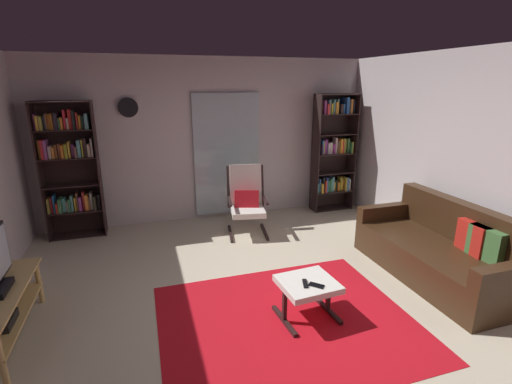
% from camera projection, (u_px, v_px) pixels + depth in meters
% --- Properties ---
extents(ground_plane, '(7.02, 7.02, 0.00)m').
position_uv_depth(ground_plane, '(265.00, 310.00, 3.69)').
color(ground_plane, beige).
extents(wall_back, '(5.60, 0.06, 2.60)m').
position_uv_depth(wall_back, '(208.00, 140.00, 5.98)').
color(wall_back, silver).
rests_on(wall_back, ground).
extents(wall_right, '(0.06, 6.00, 2.60)m').
position_uv_depth(wall_right, '(494.00, 166.00, 4.10)').
color(wall_right, silver).
rests_on(wall_right, ground).
extents(glass_door_panel, '(1.10, 0.01, 2.00)m').
position_uv_depth(glass_door_panel, '(227.00, 155.00, 6.07)').
color(glass_door_panel, silver).
extents(area_rug, '(2.38, 1.98, 0.01)m').
position_uv_depth(area_rug, '(287.00, 321.00, 3.51)').
color(area_rug, red).
rests_on(area_rug, ground).
extents(bookshelf_near_tv, '(0.77, 0.30, 1.97)m').
position_uv_depth(bookshelf_near_tv, '(70.00, 165.00, 5.23)').
color(bookshelf_near_tv, black).
rests_on(bookshelf_near_tv, ground).
extents(bookshelf_near_sofa, '(0.73, 0.30, 2.03)m').
position_uv_depth(bookshelf_near_sofa, '(333.00, 150.00, 6.41)').
color(bookshelf_near_sofa, black).
rests_on(bookshelf_near_sofa, ground).
extents(leather_sofa, '(0.89, 1.95, 0.86)m').
position_uv_depth(leather_sofa, '(441.00, 252.00, 4.27)').
color(leather_sofa, '#372213').
rests_on(leather_sofa, ground).
extents(lounge_armchair, '(0.66, 0.73, 1.02)m').
position_uv_depth(lounge_armchair, '(247.00, 198.00, 5.51)').
color(lounge_armchair, black).
rests_on(lounge_armchair, ground).
extents(ottoman, '(0.56, 0.52, 0.39)m').
position_uv_depth(ottoman, '(308.00, 288.00, 3.49)').
color(ottoman, white).
rests_on(ottoman, ground).
extents(tv_remote, '(0.08, 0.15, 0.02)m').
position_uv_depth(tv_remote, '(305.00, 283.00, 3.42)').
color(tv_remote, black).
rests_on(tv_remote, ottoman).
extents(cell_phone, '(0.15, 0.15, 0.01)m').
position_uv_depth(cell_phone, '(316.00, 285.00, 3.39)').
color(cell_phone, black).
rests_on(cell_phone, ottoman).
extents(wall_clock, '(0.29, 0.03, 0.29)m').
position_uv_depth(wall_clock, '(128.00, 107.00, 5.41)').
color(wall_clock, silver).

